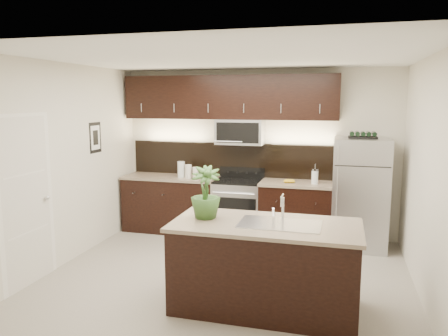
{
  "coord_description": "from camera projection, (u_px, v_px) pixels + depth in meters",
  "views": [
    {
      "loc": [
        1.33,
        -5.05,
        2.21
      ],
      "look_at": [
        -0.18,
        0.55,
        1.3
      ],
      "focal_mm": 35.0,
      "sensor_mm": 36.0,
      "label": 1
    }
  ],
  "objects": [
    {
      "name": "island",
      "position": [
        265.0,
        266.0,
        4.62
      ],
      "size": [
        1.96,
        0.96,
        0.94
      ],
      "color": "black",
      "rests_on": "ground"
    },
    {
      "name": "upper_fixtures",
      "position": [
        230.0,
        104.0,
        7.03
      ],
      "size": [
        3.49,
        0.4,
        1.66
      ],
      "color": "black",
      "rests_on": "counter_run"
    },
    {
      "name": "ground",
      "position": [
        227.0,
        277.0,
        5.5
      ],
      "size": [
        4.5,
        4.5,
        0.0
      ],
      "primitive_type": "plane",
      "color": "gray",
      "rests_on": "ground"
    },
    {
      "name": "wine_rack",
      "position": [
        363.0,
        135.0,
        6.38
      ],
      "size": [
        0.41,
        0.25,
        0.1
      ],
      "color": "black",
      "rests_on": "refrigerator"
    },
    {
      "name": "french_press",
      "position": [
        315.0,
        177.0,
        6.66
      ],
      "size": [
        0.1,
        0.1,
        0.3
      ],
      "rotation": [
        0.0,
        0.0,
        0.43
      ],
      "color": "silver",
      "rests_on": "counter_run"
    },
    {
      "name": "plant",
      "position": [
        205.0,
        192.0,
        4.71
      ],
      "size": [
        0.4,
        0.4,
        0.57
      ],
      "primitive_type": "imported",
      "rotation": [
        0.0,
        0.0,
        0.33
      ],
      "color": "#2F5421",
      "rests_on": "island"
    },
    {
      "name": "counter_run",
      "position": [
        226.0,
        207.0,
        7.16
      ],
      "size": [
        3.51,
        0.65,
        0.94
      ],
      "color": "black",
      "rests_on": "ground"
    },
    {
      "name": "room_walls",
      "position": [
        217.0,
        143.0,
        5.23
      ],
      "size": [
        4.52,
        4.02,
        2.71
      ],
      "color": "beige",
      "rests_on": "ground"
    },
    {
      "name": "bananas",
      "position": [
        286.0,
        181.0,
        6.75
      ],
      "size": [
        0.21,
        0.18,
        0.06
      ],
      "primitive_type": "ellipsoid",
      "rotation": [
        0.0,
        0.0,
        0.24
      ],
      "color": "gold",
      "rests_on": "counter_run"
    },
    {
      "name": "canisters",
      "position": [
        187.0,
        171.0,
        7.16
      ],
      "size": [
        0.39,
        0.19,
        0.26
      ],
      "rotation": [
        0.0,
        0.0,
        -0.27
      ],
      "color": "silver",
      "rests_on": "counter_run"
    },
    {
      "name": "refrigerator",
      "position": [
        360.0,
        194.0,
        6.51
      ],
      "size": [
        0.8,
        0.72,
        1.65
      ],
      "primitive_type": "cube",
      "color": "#B2B2B7",
      "rests_on": "ground"
    },
    {
      "name": "sink_faucet",
      "position": [
        280.0,
        223.0,
        4.51
      ],
      "size": [
        0.84,
        0.5,
        0.28
      ],
      "color": "silver",
      "rests_on": "island"
    }
  ]
}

